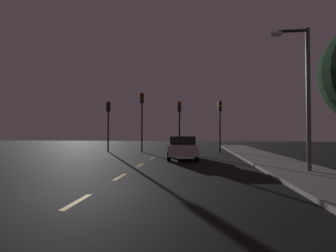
% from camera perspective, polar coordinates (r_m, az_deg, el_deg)
% --- Properties ---
extents(ground_plane, '(80.00, 80.00, 0.00)m').
position_cam_1_polar(ground_plane, '(15.06, -5.53, -8.18)').
color(ground_plane, black).
extents(sidewalk_curb_right, '(3.00, 40.00, 0.15)m').
position_cam_1_polar(sidewalk_curb_right, '(15.40, 23.23, -7.64)').
color(sidewalk_curb_right, gray).
rests_on(sidewalk_curb_right, ground_plane).
extents(lane_stripe_nearest, '(0.16, 1.60, 0.01)m').
position_cam_1_polar(lane_stripe_nearest, '(7.34, -19.16, -15.27)').
color(lane_stripe_nearest, '#EACC4C').
rests_on(lane_stripe_nearest, ground_plane).
extents(lane_stripe_second, '(0.16, 1.60, 0.01)m').
position_cam_1_polar(lane_stripe_second, '(10.83, -10.36, -10.80)').
color(lane_stripe_second, '#EACC4C').
rests_on(lane_stripe_second, ground_plane).
extents(lane_stripe_third, '(0.16, 1.60, 0.01)m').
position_cam_1_polar(lane_stripe_third, '(14.48, -6.01, -8.44)').
color(lane_stripe_third, '#EACC4C').
rests_on(lane_stripe_third, ground_plane).
extents(lane_stripe_fourth, '(0.16, 1.60, 0.01)m').
position_cam_1_polar(lane_stripe_fourth, '(18.19, -3.46, -7.01)').
color(lane_stripe_fourth, '#EACC4C').
rests_on(lane_stripe_fourth, ground_plane).
extents(traffic_signal_far_left, '(0.32, 0.38, 4.63)m').
position_cam_1_polar(traffic_signal_far_left, '(25.01, -12.86, 2.01)').
color(traffic_signal_far_left, black).
rests_on(traffic_signal_far_left, ground_plane).
extents(traffic_signal_center_left, '(0.32, 0.38, 5.41)m').
position_cam_1_polar(traffic_signal_center_left, '(24.19, -5.69, 3.28)').
color(traffic_signal_center_left, '#2D2D30').
rests_on(traffic_signal_center_left, ground_plane).
extents(traffic_signal_center_right, '(0.32, 0.38, 4.58)m').
position_cam_1_polar(traffic_signal_center_right, '(23.68, 2.50, 2.08)').
color(traffic_signal_center_right, black).
rests_on(traffic_signal_center_right, ground_plane).
extents(traffic_signal_far_right, '(0.32, 0.38, 4.57)m').
position_cam_1_polar(traffic_signal_far_right, '(23.72, 11.22, 2.10)').
color(traffic_signal_far_right, black).
rests_on(traffic_signal_far_right, ground_plane).
extents(car_stopped_ahead, '(2.15, 3.96, 1.53)m').
position_cam_1_polar(car_stopped_ahead, '(17.43, 3.17, -4.71)').
color(car_stopped_ahead, beige).
rests_on(car_stopped_ahead, ground_plane).
extents(street_lamp_right, '(1.65, 0.36, 6.27)m').
position_cam_1_polar(street_lamp_right, '(12.75, 27.04, 7.97)').
color(street_lamp_right, '#4C4C51').
rests_on(street_lamp_right, ground_plane).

